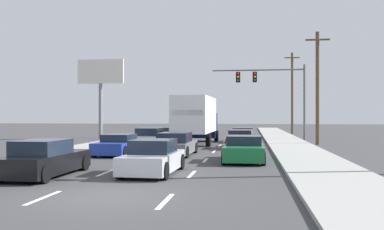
% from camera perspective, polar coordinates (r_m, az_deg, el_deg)
% --- Properties ---
extents(ground_plane, '(140.00, 140.00, 0.00)m').
position_cam_1_polar(ground_plane, '(36.45, 1.75, -3.57)').
color(ground_plane, '#3D3D3F').
extents(sidewalk_right, '(3.19, 80.00, 0.14)m').
position_cam_1_polar(sidewalk_right, '(31.39, 13.31, -4.01)').
color(sidewalk_right, '#9E9E99').
rests_on(sidewalk_right, ground_plane).
extents(sidewalk_left, '(3.19, 80.00, 0.14)m').
position_cam_1_polar(sidewalk_left, '(33.04, -11.11, -3.81)').
color(sidewalk_left, '#9E9E99').
rests_on(sidewalk_left, ground_plane).
extents(lane_markings, '(3.54, 57.00, 0.01)m').
position_cam_1_polar(lane_markings, '(33.51, 1.21, -3.87)').
color(lane_markings, silver).
rests_on(lane_markings, ground_plane).
extents(car_yellow, '(2.07, 4.69, 1.19)m').
position_cam_1_polar(car_yellow, '(36.81, -3.40, -2.67)').
color(car_yellow, yellow).
rests_on(car_yellow, ground_plane).
extents(car_white, '(1.88, 4.45, 1.34)m').
position_cam_1_polar(car_white, '(30.09, -5.72, -3.14)').
color(car_white, white).
rests_on(car_white, ground_plane).
extents(car_blue, '(2.00, 4.14, 1.18)m').
position_cam_1_polar(car_blue, '(24.04, -10.01, -4.10)').
color(car_blue, '#1E389E').
rests_on(car_blue, ground_plane).
extents(car_black, '(1.83, 4.42, 1.36)m').
position_cam_1_polar(car_black, '(16.43, -19.46, -5.76)').
color(car_black, black).
rests_on(car_black, ground_plane).
extents(box_truck, '(2.82, 9.08, 3.63)m').
position_cam_1_polar(box_truck, '(32.36, 0.61, -0.29)').
color(box_truck, white).
rests_on(box_truck, ground_plane).
extents(car_gray, '(2.05, 4.18, 1.29)m').
position_cam_1_polar(car_gray, '(23.47, -2.28, -4.09)').
color(car_gray, slate).
rests_on(car_gray, ground_plane).
extents(car_silver, '(1.95, 4.06, 1.32)m').
position_cam_1_polar(car_silver, '(16.20, -5.36, -5.93)').
color(car_silver, '#B7BABF').
rests_on(car_silver, ground_plane).
extents(car_maroon, '(2.01, 4.08, 1.20)m').
position_cam_1_polar(car_maroon, '(35.09, 6.98, -2.80)').
color(car_maroon, maroon).
rests_on(car_maroon, ground_plane).
extents(car_red, '(1.97, 4.64, 1.26)m').
position_cam_1_polar(car_red, '(28.68, 6.72, -3.37)').
color(car_red, red).
rests_on(car_red, ground_plane).
extents(car_green, '(1.99, 4.37, 1.25)m').
position_cam_1_polar(car_green, '(20.58, 7.14, -4.71)').
color(car_green, '#196B38').
rests_on(car_green, ground_plane).
extents(traffic_signal_mast, '(8.58, 0.69, 6.94)m').
position_cam_1_polar(traffic_signal_mast, '(39.48, 10.07, 4.30)').
color(traffic_signal_mast, '#595B56').
rests_on(traffic_signal_mast, ground_plane).
extents(utility_pole_mid, '(1.80, 0.28, 8.61)m').
position_cam_1_polar(utility_pole_mid, '(33.16, 16.80, 3.76)').
color(utility_pole_mid, brown).
rests_on(utility_pole_mid, ground_plane).
extents(utility_pole_far, '(1.80, 0.28, 9.77)m').
position_cam_1_polar(utility_pole_far, '(51.52, 13.55, 3.07)').
color(utility_pole_far, brown).
rests_on(utility_pole_far, ground_plane).
extents(roadside_billboard, '(4.52, 0.36, 7.58)m').
position_cam_1_polar(roadside_billboard, '(40.73, -12.41, 4.54)').
color(roadside_billboard, slate).
rests_on(roadside_billboard, ground_plane).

